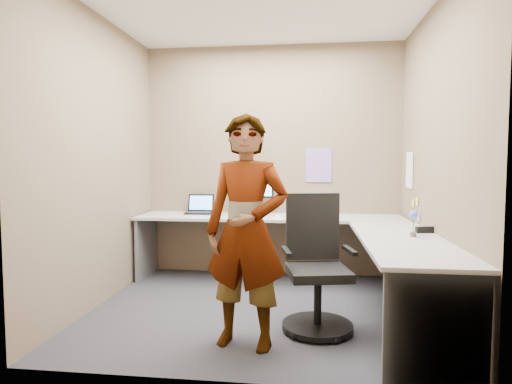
# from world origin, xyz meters

# --- Properties ---
(ground) EXTENTS (3.00, 3.00, 0.00)m
(ground) POSITION_xyz_m (0.00, 0.00, 0.00)
(ground) COLOR #232327
(ground) RESTS_ON ground
(wall_back) EXTENTS (3.00, 0.00, 3.00)m
(wall_back) POSITION_xyz_m (0.00, 1.30, 1.35)
(wall_back) COLOR brown
(wall_back) RESTS_ON ground
(wall_right) EXTENTS (0.00, 2.70, 2.70)m
(wall_right) POSITION_xyz_m (1.50, 0.00, 1.35)
(wall_right) COLOR brown
(wall_right) RESTS_ON ground
(wall_left) EXTENTS (0.00, 2.70, 2.70)m
(wall_left) POSITION_xyz_m (-1.50, 0.00, 1.35)
(wall_left) COLOR brown
(wall_left) RESTS_ON ground
(ceiling) EXTENTS (3.00, 3.00, 0.00)m
(ceiling) POSITION_xyz_m (0.00, 0.00, 2.70)
(ceiling) COLOR white
(ceiling) RESTS_ON wall_back
(desk) EXTENTS (2.98, 2.58, 0.73)m
(desk) POSITION_xyz_m (0.44, 0.39, 0.59)
(desk) COLOR #AAAAAA
(desk) RESTS_ON ground
(paper_ream) EXTENTS (0.33, 0.27, 0.06)m
(paper_ream) POSITION_xyz_m (-0.19, 1.06, 0.76)
(paper_ream) COLOR red
(paper_ream) RESTS_ON desk
(monitor) EXTENTS (0.47, 0.17, 0.44)m
(monitor) POSITION_xyz_m (-0.19, 1.08, 1.05)
(monitor) COLOR black
(monitor) RESTS_ON paper_ream
(laptop) EXTENTS (0.31, 0.26, 0.22)m
(laptop) POSITION_xyz_m (-0.84, 1.14, 0.79)
(laptop) COLOR black
(laptop) RESTS_ON desk
(trackball_mouse) EXTENTS (0.12, 0.08, 0.07)m
(trackball_mouse) POSITION_xyz_m (-0.36, 0.91, 0.76)
(trackball_mouse) COLOR #B7B7BC
(trackball_mouse) RESTS_ON desk
(origami) EXTENTS (0.10, 0.10, 0.06)m
(origami) POSITION_xyz_m (0.11, 0.75, 0.76)
(origami) COLOR white
(origami) RESTS_ON desk
(stapler) EXTENTS (0.16, 0.08, 0.05)m
(stapler) POSITION_xyz_m (1.42, -0.01, 0.76)
(stapler) COLOR black
(stapler) RESTS_ON desk
(flower) EXTENTS (0.07, 0.07, 0.22)m
(flower) POSITION_xyz_m (1.28, -0.22, 0.87)
(flower) COLOR brown
(flower) RESTS_ON desk
(calendar_purple) EXTENTS (0.30, 0.01, 0.40)m
(calendar_purple) POSITION_xyz_m (0.55, 1.29, 1.30)
(calendar_purple) COLOR #846BB7
(calendar_purple) RESTS_ON wall_back
(calendar_white) EXTENTS (0.01, 0.28, 0.38)m
(calendar_white) POSITION_xyz_m (1.49, 0.90, 1.25)
(calendar_white) COLOR white
(calendar_white) RESTS_ON wall_right
(sticky_note_a) EXTENTS (0.01, 0.07, 0.07)m
(sticky_note_a) POSITION_xyz_m (1.49, 0.55, 0.95)
(sticky_note_a) COLOR #F2E059
(sticky_note_a) RESTS_ON wall_right
(sticky_note_b) EXTENTS (0.01, 0.07, 0.07)m
(sticky_note_b) POSITION_xyz_m (1.49, 0.60, 0.82)
(sticky_note_b) COLOR pink
(sticky_note_b) RESTS_ON wall_right
(sticky_note_c) EXTENTS (0.01, 0.07, 0.07)m
(sticky_note_c) POSITION_xyz_m (1.49, 0.48, 0.80)
(sticky_note_c) COLOR pink
(sticky_note_c) RESTS_ON wall_right
(sticky_note_d) EXTENTS (0.01, 0.07, 0.07)m
(sticky_note_d) POSITION_xyz_m (1.49, 0.70, 0.92)
(sticky_note_d) COLOR #F2E059
(sticky_note_d) RESTS_ON wall_right
(office_chair) EXTENTS (0.59, 0.57, 1.06)m
(office_chair) POSITION_xyz_m (0.50, -0.38, 0.43)
(office_chair) COLOR black
(office_chair) RESTS_ON ground
(person) EXTENTS (0.68, 0.51, 1.68)m
(person) POSITION_xyz_m (-0.01, -0.76, 0.84)
(person) COLOR #999399
(person) RESTS_ON ground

